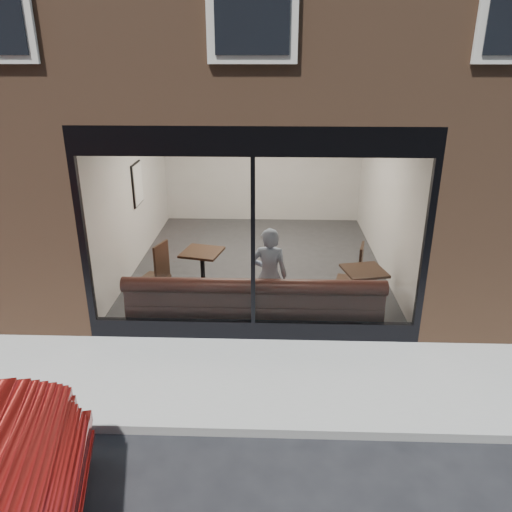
{
  "coord_description": "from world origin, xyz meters",
  "views": [
    {
      "loc": [
        0.27,
        -4.59,
        4.05
      ],
      "look_at": [
        0.03,
        2.4,
        1.23
      ],
      "focal_mm": 35.0,
      "sensor_mm": 36.0,
      "label": 1
    }
  ],
  "objects_px": {
    "cafe_chair_left": "(154,278)",
    "cafe_table_right": "(364,271)",
    "cafe_chair_right": "(349,281)",
    "person": "(269,276)",
    "cafe_table_left": "(202,252)",
    "banquette": "(254,313)"
  },
  "relations": [
    {
      "from": "person",
      "to": "cafe_chair_right",
      "type": "distance_m",
      "value": 1.88
    },
    {
      "from": "banquette",
      "to": "person",
      "type": "xyz_separation_m",
      "value": [
        0.23,
        0.19,
        0.57
      ]
    },
    {
      "from": "cafe_table_right",
      "to": "cafe_chair_left",
      "type": "relative_size",
      "value": 1.39
    },
    {
      "from": "cafe_table_left",
      "to": "cafe_chair_left",
      "type": "xyz_separation_m",
      "value": [
        -0.9,
        -0.08,
        -0.5
      ]
    },
    {
      "from": "banquette",
      "to": "person",
      "type": "bearing_deg",
      "value": 39.28
    },
    {
      "from": "cafe_table_left",
      "to": "person",
      "type": "bearing_deg",
      "value": -42.25
    },
    {
      "from": "cafe_table_right",
      "to": "cafe_chair_right",
      "type": "bearing_deg",
      "value": 100.38
    },
    {
      "from": "cafe_table_left",
      "to": "cafe_table_right",
      "type": "relative_size",
      "value": 1.03
    },
    {
      "from": "cafe_table_left",
      "to": "cafe_chair_right",
      "type": "height_order",
      "value": "cafe_table_left"
    },
    {
      "from": "cafe_chair_left",
      "to": "cafe_table_right",
      "type": "bearing_deg",
      "value": -171.54
    },
    {
      "from": "cafe_table_right",
      "to": "cafe_chair_right",
      "type": "distance_m",
      "value": 0.87
    },
    {
      "from": "person",
      "to": "cafe_table_right",
      "type": "distance_m",
      "value": 1.61
    },
    {
      "from": "person",
      "to": "cafe_table_left",
      "type": "bearing_deg",
      "value": -37.32
    },
    {
      "from": "banquette",
      "to": "cafe_table_right",
      "type": "relative_size",
      "value": 6.17
    },
    {
      "from": "cafe_table_left",
      "to": "banquette",
      "type": "bearing_deg",
      "value": -52.62
    },
    {
      "from": "cafe_chair_right",
      "to": "banquette",
      "type": "bearing_deg",
      "value": 51.38
    },
    {
      "from": "banquette",
      "to": "cafe_chair_right",
      "type": "bearing_deg",
      "value": 36.99
    },
    {
      "from": "cafe_chair_left",
      "to": "cafe_chair_right",
      "type": "xyz_separation_m",
      "value": [
        3.57,
        0.03,
        0.0
      ]
    },
    {
      "from": "banquette",
      "to": "cafe_chair_left",
      "type": "distance_m",
      "value": 2.26
    },
    {
      "from": "person",
      "to": "cafe_table_left",
      "type": "height_order",
      "value": "person"
    },
    {
      "from": "cafe_table_left",
      "to": "cafe_table_right",
      "type": "xyz_separation_m",
      "value": [
        2.8,
        -0.74,
        0.0
      ]
    },
    {
      "from": "cafe_chair_left",
      "to": "banquette",
      "type": "bearing_deg",
      "value": 165.73
    }
  ]
}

